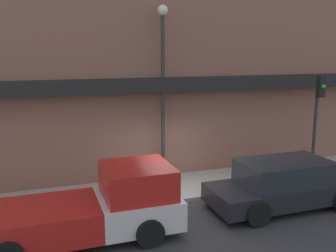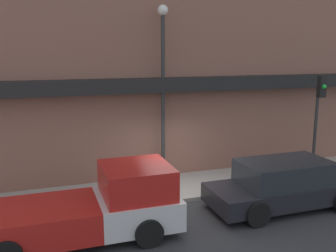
# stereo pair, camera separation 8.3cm
# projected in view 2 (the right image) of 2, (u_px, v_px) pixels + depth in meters

# --- Properties ---
(ground_plane) EXTENTS (80.00, 80.00, 0.00)m
(ground_plane) POSITION_uv_depth(u_px,v_px,m) (184.00, 203.00, 11.93)
(ground_plane) COLOR #2D2D30
(sidewalk) EXTENTS (36.00, 2.46, 0.14)m
(sidewalk) POSITION_uv_depth(u_px,v_px,m) (171.00, 188.00, 13.05)
(sidewalk) COLOR #9E998E
(sidewalk) RESTS_ON ground
(building) EXTENTS (19.80, 3.80, 11.69)m
(building) POSITION_uv_depth(u_px,v_px,m) (148.00, 23.00, 14.45)
(building) COLOR brown
(building) RESTS_ON ground
(pickup_truck) EXTENTS (5.23, 2.20, 1.81)m
(pickup_truck) POSITION_uv_depth(u_px,v_px,m) (92.00, 208.00, 9.61)
(pickup_truck) COLOR silver
(pickup_truck) RESTS_ON ground
(parked_car) EXTENTS (4.74, 2.03, 1.48)m
(parked_car) POSITION_uv_depth(u_px,v_px,m) (284.00, 185.00, 11.49)
(parked_car) COLOR black
(parked_car) RESTS_ON ground
(fire_hydrant) EXTENTS (0.22, 0.22, 0.62)m
(fire_hydrant) POSITION_uv_depth(u_px,v_px,m) (238.00, 175.00, 13.29)
(fire_hydrant) COLOR red
(fire_hydrant) RESTS_ON sidewalk
(street_lamp) EXTENTS (0.36, 0.36, 6.16)m
(street_lamp) POSITION_uv_depth(u_px,v_px,m) (163.00, 75.00, 12.99)
(street_lamp) COLOR #2D2D2D
(street_lamp) RESTS_ON sidewalk
(traffic_light) EXTENTS (0.28, 0.42, 3.76)m
(traffic_light) POSITION_uv_depth(u_px,v_px,m) (319.00, 107.00, 13.88)
(traffic_light) COLOR #2D2D2D
(traffic_light) RESTS_ON sidewalk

